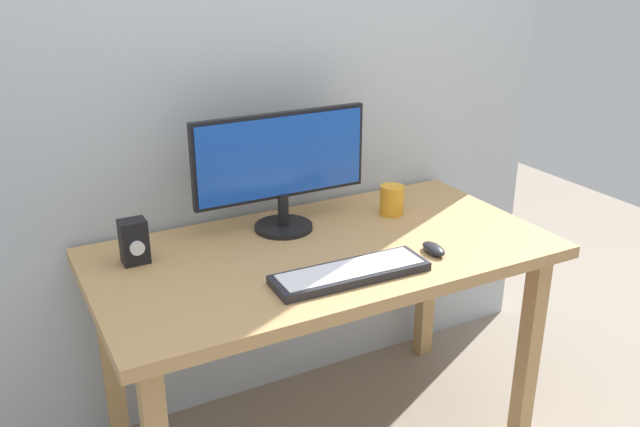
% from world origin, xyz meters
% --- Properties ---
extents(desk, '(1.46, 0.76, 0.76)m').
position_xyz_m(desk, '(0.00, 0.00, 0.67)').
color(desk, tan).
rests_on(desk, ground_plane).
extents(monitor, '(0.61, 0.20, 0.40)m').
position_xyz_m(monitor, '(-0.05, 0.21, 0.98)').
color(monitor, black).
rests_on(monitor, desk).
extents(keyboard_primary, '(0.47, 0.15, 0.03)m').
position_xyz_m(keyboard_primary, '(-0.03, -0.22, 0.77)').
color(keyboard_primary, '#232328').
rests_on(keyboard_primary, desk).
extents(mouse, '(0.06, 0.11, 0.03)m').
position_xyz_m(mouse, '(0.28, -0.20, 0.77)').
color(mouse, '#232328').
rests_on(mouse, desk).
extents(audio_controller, '(0.08, 0.08, 0.14)m').
position_xyz_m(audio_controller, '(-0.56, 0.17, 0.83)').
color(audio_controller, black).
rests_on(audio_controller, desk).
extents(coffee_mug, '(0.08, 0.08, 0.11)m').
position_xyz_m(coffee_mug, '(0.35, 0.14, 0.81)').
color(coffee_mug, orange).
rests_on(coffee_mug, desk).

